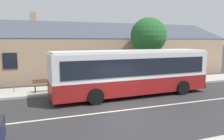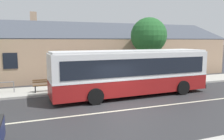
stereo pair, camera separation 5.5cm
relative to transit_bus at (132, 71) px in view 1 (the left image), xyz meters
The scene contains 9 objects.
ground_plane 3.75m from the transit_bus, 120.09° to the right, with size 300.00×300.00×0.00m, color #2D2D30.
sidewalk_far 3.87m from the transit_bus, 118.50° to the left, with size 60.00×3.00×0.15m, color #ADAAA3.
lane_divider_stripe 3.75m from the transit_bus, 120.09° to the right, with size 60.00×0.16×0.01m, color beige.
community_building 11.47m from the transit_bus, 83.91° to the left, with size 27.25×10.90×6.90m.
transit_bus is the anchor object (origin of this frame).
bench_by_building 6.30m from the transit_bus, 156.01° to the left, with size 1.63×0.51×0.94m.
bench_down_street 3.07m from the transit_bus, 111.11° to the left, with size 1.77×0.51×0.94m.
street_tree_primary 6.12m from the transit_bus, 49.17° to the left, with size 3.29×3.29×5.87m.
bike_rack 8.89m from the transit_bus, 159.61° to the left, with size 1.16×0.06×0.78m.
Camera 1 is at (-4.76, -10.60, 3.78)m, focal length 35.00 mm.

